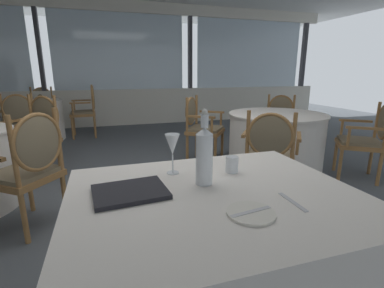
# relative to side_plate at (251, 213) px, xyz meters

# --- Properties ---
(ground_plane) EXTENTS (15.06, 15.06, 0.00)m
(ground_plane) POSITION_rel_side_plate_xyz_m (-0.04, 1.73, -0.75)
(ground_plane) COLOR #4C5156
(window_wall_far) EXTENTS (10.62, 0.14, 2.79)m
(window_wall_far) POSITION_rel_side_plate_xyz_m (-0.04, 6.08, 0.36)
(window_wall_far) COLOR silver
(window_wall_far) RESTS_ON ground_plane
(foreground_table) EXTENTS (1.27, 1.02, 0.74)m
(foreground_table) POSITION_rel_side_plate_xyz_m (-0.05, 0.22, -0.38)
(foreground_table) COLOR white
(foreground_table) RESTS_ON ground_plane
(side_plate) EXTENTS (0.18, 0.18, 0.01)m
(side_plate) POSITION_rel_side_plate_xyz_m (0.00, 0.00, 0.00)
(side_plate) COLOR silver
(side_plate) RESTS_ON foreground_table
(butter_knife) EXTENTS (0.18, 0.04, 0.00)m
(butter_knife) POSITION_rel_side_plate_xyz_m (0.00, 0.00, 0.01)
(butter_knife) COLOR silver
(butter_knife) RESTS_ON foreground_table
(dinner_fork) EXTENTS (0.02, 0.18, 0.00)m
(dinner_fork) POSITION_rel_side_plate_xyz_m (0.21, 0.04, -0.00)
(dinner_fork) COLOR silver
(dinner_fork) RESTS_ON foreground_table
(water_bottle) EXTENTS (0.08, 0.08, 0.36)m
(water_bottle) POSITION_rel_side_plate_xyz_m (-0.07, 0.33, 0.14)
(water_bottle) COLOR white
(water_bottle) RESTS_ON foreground_table
(wine_glass) EXTENTS (0.08, 0.08, 0.21)m
(wine_glass) POSITION_rel_side_plate_xyz_m (-0.17, 0.52, 0.15)
(wine_glass) COLOR white
(wine_glass) RESTS_ON foreground_table
(water_tumbler) EXTENTS (0.07, 0.07, 0.09)m
(water_tumbler) POSITION_rel_side_plate_xyz_m (0.13, 0.44, 0.04)
(water_tumbler) COLOR white
(water_tumbler) RESTS_ON foreground_table
(menu_book) EXTENTS (0.33, 0.27, 0.02)m
(menu_book) POSITION_rel_side_plate_xyz_m (-0.41, 0.32, 0.01)
(menu_book) COLOR black
(menu_book) RESTS_ON foreground_table
(background_table_0) EXTENTS (1.23, 1.23, 0.74)m
(background_table_0) POSITION_rel_side_plate_xyz_m (1.61, 2.21, -0.38)
(background_table_0) COLOR white
(background_table_0) RESTS_ON ground_plane
(dining_chair_0_0) EXTENTS (0.66, 0.65, 0.90)m
(dining_chair_0_0) POSITION_rel_side_plate_xyz_m (2.23, 3.04, -0.22)
(dining_chair_0_0) COLOR olive
(dining_chair_0_0) RESTS_ON ground_plane
(dining_chair_0_1) EXTENTS (0.65, 0.66, 0.93)m
(dining_chair_0_1) POSITION_rel_side_plate_xyz_m (0.78, 2.84, -0.20)
(dining_chair_0_1) COLOR olive
(dining_chair_0_1) RESTS_ON ground_plane
(dining_chair_0_2) EXTENTS (0.66, 0.65, 0.92)m
(dining_chair_0_2) POSITION_rel_side_plate_xyz_m (0.98, 1.38, -0.21)
(dining_chair_0_2) COLOR olive
(dining_chair_0_2) RESTS_ON ground_plane
(dining_chair_0_3) EXTENTS (0.65, 0.66, 0.91)m
(dining_chair_0_3) POSITION_rel_side_plate_xyz_m (2.44, 1.59, -0.22)
(dining_chair_0_3) COLOR olive
(dining_chair_0_3) RESTS_ON ground_plane
(dining_chair_1_0) EXTENTS (0.66, 0.65, 0.99)m
(dining_chair_1_0) POSITION_rel_side_plate_xyz_m (-1.28, 2.87, -0.17)
(dining_chair_1_0) COLOR olive
(dining_chair_1_0) RESTS_ON ground_plane
(dining_chair_1_3) EXTENTS (0.65, 0.66, 0.98)m
(dining_chair_1_3) POSITION_rel_side_plate_xyz_m (-1.09, 1.55, -0.18)
(dining_chair_1_3) COLOR olive
(dining_chair_1_3) RESTS_ON ground_plane
(background_table_2) EXTENTS (1.03, 1.03, 0.74)m
(background_table_2) POSITION_rel_side_plate_xyz_m (-1.75, 4.97, -0.38)
(background_table_2) COLOR white
(background_table_2) RESTS_ON ground_plane
(dining_chair_2_1) EXTENTS (0.54, 0.48, 0.95)m
(dining_chair_2_1) POSITION_rel_side_plate_xyz_m (-1.73, 4.03, -0.19)
(dining_chair_2_1) COLOR olive
(dining_chair_2_1) RESTS_ON ground_plane
(dining_chair_2_2) EXTENTS (0.48, 0.54, 1.00)m
(dining_chair_2_2) POSITION_rel_side_plate_xyz_m (-0.80, 5.00, -0.16)
(dining_chair_2_2) COLOR olive
(dining_chair_2_2) RESTS_ON ground_plane
(dining_chair_2_3) EXTENTS (0.54, 0.48, 0.94)m
(dining_chair_2_3) POSITION_rel_side_plate_xyz_m (-1.77, 5.91, -0.20)
(dining_chair_2_3) COLOR olive
(dining_chair_2_3) RESTS_ON ground_plane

